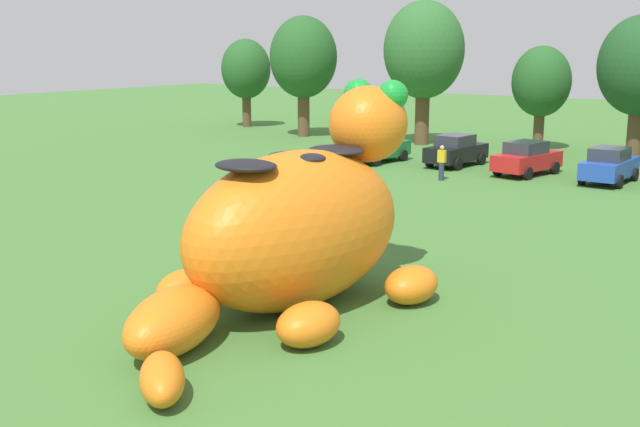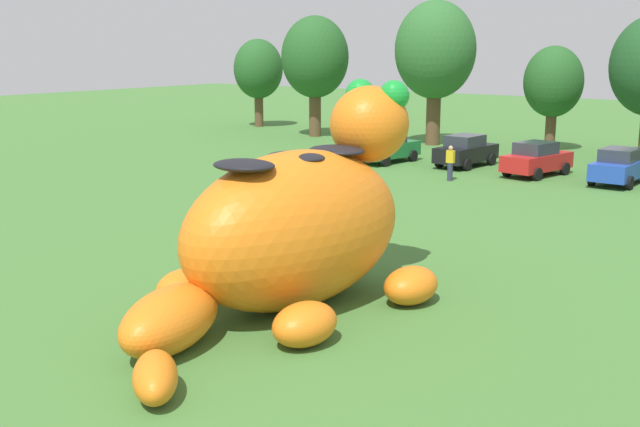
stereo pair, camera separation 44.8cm
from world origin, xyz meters
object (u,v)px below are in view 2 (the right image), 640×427
object	(u,v)px
car_black	(466,151)
spectator_near_inflatable	(232,203)
spectator_by_cars	(304,173)
car_green	(387,147)
car_red	(537,159)
spectator_mid_field	(450,163)
giant_inflatable_creature	(296,227)
car_blue	(620,166)

from	to	relation	value
car_black	spectator_near_inflatable	bearing A→B (deg)	-91.36
car_black	spectator_by_cars	size ratio (longest dim) A/B	2.47
car_green	spectator_by_cars	distance (m)	9.80
car_black	spectator_by_cars	xyz separation A→B (m)	(-2.53, -10.97, -0.01)
car_black	spectator_by_cars	distance (m)	11.25
car_red	spectator_mid_field	size ratio (longest dim) A/B	2.54
spectator_by_cars	car_green	bearing A→B (deg)	99.74
giant_inflatable_creature	spectator_by_cars	size ratio (longest dim) A/B	6.41
car_red	spectator_near_inflatable	bearing A→B (deg)	-105.08
spectator_mid_field	spectator_by_cars	xyz separation A→B (m)	(-3.96, -6.44, 0.00)
car_green	car_black	bearing A→B (deg)	17.43
car_black	spectator_mid_field	bearing A→B (deg)	-72.45
spectator_near_inflatable	spectator_mid_field	bearing A→B (deg)	82.08
spectator_near_inflatable	car_green	bearing A→B (deg)	102.77
car_green	car_blue	distance (m)	12.49
car_green	car_blue	bearing A→B (deg)	3.42
spectator_mid_field	spectator_by_cars	distance (m)	7.56
car_black	spectator_mid_field	distance (m)	4.75
car_green	spectator_near_inflatable	size ratio (longest dim) A/B	2.48
car_black	spectator_near_inflatable	xyz separation A→B (m)	(-0.43, -17.89, -0.01)
giant_inflatable_creature	car_blue	world-z (taller)	giant_inflatable_creature
car_blue	car_black	bearing A→B (deg)	176.07
giant_inflatable_creature	car_black	xyz separation A→B (m)	(-6.92, 23.36, -1.18)
giant_inflatable_creature	car_green	world-z (taller)	giant_inflatable_creature
car_green	car_black	size ratio (longest dim) A/B	1.00
car_blue	spectator_by_cars	world-z (taller)	car_blue
car_blue	spectator_near_inflatable	size ratio (longest dim) A/B	2.42
car_red	spectator_near_inflatable	size ratio (longest dim) A/B	2.54
car_blue	spectator_mid_field	world-z (taller)	car_blue
car_green	spectator_mid_field	size ratio (longest dim) A/B	2.48
car_red	car_blue	world-z (taller)	same
spectator_near_inflatable	spectator_by_cars	world-z (taller)	same
car_red	spectator_near_inflatable	xyz separation A→B (m)	(-4.65, -17.25, -0.01)
spectator_mid_field	spectator_by_cars	bearing A→B (deg)	-121.58
giant_inflatable_creature	spectator_mid_field	bearing A→B (deg)	106.24
car_red	car_black	bearing A→B (deg)	171.40
car_black	spectator_near_inflatable	distance (m)	17.90
spectator_near_inflatable	spectator_mid_field	size ratio (longest dim) A/B	1.00
car_blue	spectator_near_inflatable	world-z (taller)	car_blue
car_green	giant_inflatable_creature	bearing A→B (deg)	-63.28
car_green	car_red	world-z (taller)	same
car_green	car_blue	world-z (taller)	same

